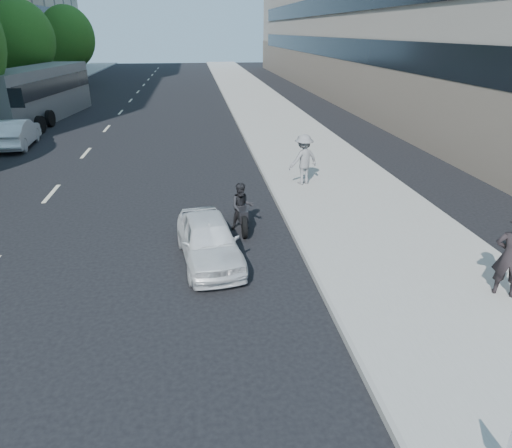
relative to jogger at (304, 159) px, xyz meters
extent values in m
plane|color=black|center=(-2.71, -7.53, -1.07)|extent=(160.00, 160.00, 0.00)
cube|color=gray|center=(1.29, 12.47, -1.00)|extent=(5.00, 120.00, 0.15)
cylinder|color=#382616|center=(-16.41, 22.47, 0.41)|extent=(0.30, 0.30, 2.97)
ellipsoid|color=#1A5015|center=(-16.41, 22.47, 3.82)|extent=(4.80, 4.80, 5.52)
cylinder|color=#382616|center=(-16.41, 36.47, 0.24)|extent=(0.30, 0.30, 2.62)
ellipsoid|color=#1A5015|center=(-16.41, 36.47, 3.71)|extent=(5.40, 5.40, 6.21)
imported|color=gray|center=(0.00, 0.00, 0.00)|extent=(1.37, 1.09, 1.85)
imported|color=black|center=(2.57, -8.23, -0.01)|extent=(0.79, 0.72, 1.82)
imported|color=white|center=(-3.71, -5.53, -0.48)|extent=(1.84, 3.63, 1.18)
imported|color=silver|center=(-12.90, 8.22, -0.38)|extent=(1.79, 4.33, 1.40)
cylinder|color=black|center=(-2.67, -4.23, -0.75)|extent=(0.13, 0.64, 0.64)
cylinder|color=black|center=(-2.67, -2.83, -0.75)|extent=(0.13, 0.64, 0.64)
cube|color=black|center=(-2.67, -3.53, -0.52)|extent=(0.26, 1.20, 0.35)
imported|color=black|center=(-2.67, -3.63, -0.36)|extent=(0.70, 0.55, 1.42)
cube|color=slate|center=(-13.93, 16.03, 0.58)|extent=(4.10, 12.23, 3.30)
cube|color=black|center=(-15.20, 16.03, 1.13)|extent=(1.62, 11.40, 1.00)
cube|color=black|center=(-12.66, 16.03, 1.13)|extent=(1.62, 11.40, 1.00)
cube|color=black|center=(-13.93, 10.01, 1.13)|extent=(2.39, 0.38, 1.00)
cylinder|color=black|center=(-12.68, 11.53, -0.57)|extent=(0.38, 1.02, 1.00)
cylinder|color=black|center=(-15.18, 13.53, -0.57)|extent=(0.38, 1.02, 1.00)
cylinder|color=black|center=(-12.68, 13.53, -0.57)|extent=(0.38, 1.02, 1.00)
cylinder|color=black|center=(-15.18, 19.53, -0.57)|extent=(0.38, 1.02, 1.00)
cylinder|color=black|center=(-12.68, 19.53, -0.57)|extent=(0.38, 1.02, 1.00)
cylinder|color=black|center=(-15.18, 21.03, -0.57)|extent=(0.38, 1.02, 1.00)
cylinder|color=black|center=(-12.68, 21.03, -0.57)|extent=(0.38, 1.02, 1.00)
camera|label=1|loc=(-3.90, -16.04, 4.39)|focal=32.00mm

